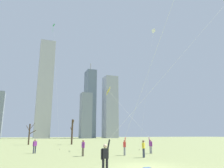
{
  "coord_description": "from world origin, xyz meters",
  "views": [
    {
      "loc": [
        -7.8,
        -13.93,
        2.11
      ],
      "look_at": [
        0.0,
        6.0,
        7.18
      ],
      "focal_mm": 34.58,
      "sensor_mm": 36.0,
      "label": 1
    }
  ],
  "objects_px": {
    "bystander_strolling_midfield": "(83,147)",
    "kite_flyer_far_back_orange": "(149,102)",
    "bystander_far_off_by_trees": "(35,145)",
    "kite_flyer_foreground_left_yellow": "(137,128)",
    "bystander_watching_nearby": "(144,148)",
    "distant_kite_high_overhead_green": "(54,40)",
    "bare_tree_rightmost": "(29,134)",
    "bare_tree_left_of_center": "(72,131)",
    "kite_flyer_midfield_right_blue": "(138,108)",
    "distant_kite_drifting_left_white": "(153,40)"
  },
  "relations": [
    {
      "from": "bystander_watching_nearby",
      "to": "bare_tree_rightmost",
      "type": "distance_m",
      "value": 34.42
    },
    {
      "from": "bystander_far_off_by_trees",
      "to": "distant_kite_drifting_left_white",
      "type": "height_order",
      "value": "distant_kite_drifting_left_white"
    },
    {
      "from": "kite_flyer_midfield_right_blue",
      "to": "distant_kite_high_overhead_green",
      "type": "distance_m",
      "value": 23.52
    },
    {
      "from": "kite_flyer_foreground_left_yellow",
      "to": "bystander_strolling_midfield",
      "type": "distance_m",
      "value": 7.95
    },
    {
      "from": "kite_flyer_foreground_left_yellow",
      "to": "distant_kite_drifting_left_white",
      "type": "relative_size",
      "value": 0.42
    },
    {
      "from": "kite_flyer_midfield_right_blue",
      "to": "distant_kite_drifting_left_white",
      "type": "xyz_separation_m",
      "value": [
        11.13,
        14.12,
        15.01
      ]
    },
    {
      "from": "kite_flyer_midfield_right_blue",
      "to": "bystander_watching_nearby",
      "type": "xyz_separation_m",
      "value": [
        1.15,
        1.15,
        -3.64
      ]
    },
    {
      "from": "bystander_strolling_midfield",
      "to": "distant_kite_high_overhead_green",
      "type": "xyz_separation_m",
      "value": [
        -2.3,
        13.53,
        17.28
      ]
    },
    {
      "from": "bystander_strolling_midfield",
      "to": "bare_tree_rightmost",
      "type": "xyz_separation_m",
      "value": [
        -4.82,
        29.48,
        1.5
      ]
    },
    {
      "from": "kite_flyer_far_back_orange",
      "to": "bystander_far_off_by_trees",
      "type": "bearing_deg",
      "value": 110.15
    },
    {
      "from": "distant_kite_high_overhead_green",
      "to": "bare_tree_rightmost",
      "type": "distance_m",
      "value": 22.58
    },
    {
      "from": "bystander_far_off_by_trees",
      "to": "distant_kite_high_overhead_green",
      "type": "distance_m",
      "value": 19.24
    },
    {
      "from": "kite_flyer_foreground_left_yellow",
      "to": "bystander_strolling_midfield",
      "type": "bearing_deg",
      "value": -164.4
    },
    {
      "from": "kite_flyer_foreground_left_yellow",
      "to": "distant_kite_high_overhead_green",
      "type": "bearing_deg",
      "value": 130.19
    },
    {
      "from": "bystander_strolling_midfield",
      "to": "distant_kite_high_overhead_green",
      "type": "bearing_deg",
      "value": 99.65
    },
    {
      "from": "distant_kite_high_overhead_green",
      "to": "bare_tree_rightmost",
      "type": "height_order",
      "value": "distant_kite_high_overhead_green"
    },
    {
      "from": "kite_flyer_midfield_right_blue",
      "to": "kite_flyer_foreground_left_yellow",
      "type": "relative_size",
      "value": 1.63
    },
    {
      "from": "kite_flyer_foreground_left_yellow",
      "to": "distant_kite_high_overhead_green",
      "type": "xyz_separation_m",
      "value": [
        -9.68,
        11.46,
        15.19
      ]
    },
    {
      "from": "kite_flyer_midfield_right_blue",
      "to": "bare_tree_left_of_center",
      "type": "bearing_deg",
      "value": 89.56
    },
    {
      "from": "kite_flyer_midfield_right_blue",
      "to": "bare_tree_left_of_center",
      "type": "distance_m",
      "value": 32.19
    },
    {
      "from": "bystander_strolling_midfield",
      "to": "distant_kite_high_overhead_green",
      "type": "distance_m",
      "value": 22.06
    },
    {
      "from": "kite_flyer_far_back_orange",
      "to": "distant_kite_high_overhead_green",
      "type": "distance_m",
      "value": 28.39
    },
    {
      "from": "kite_flyer_far_back_orange",
      "to": "distant_kite_high_overhead_green",
      "type": "height_order",
      "value": "distant_kite_high_overhead_green"
    },
    {
      "from": "bare_tree_left_of_center",
      "to": "kite_flyer_midfield_right_blue",
      "type": "bearing_deg",
      "value": -90.44
    },
    {
      "from": "kite_flyer_far_back_orange",
      "to": "bystander_far_off_by_trees",
      "type": "height_order",
      "value": "kite_flyer_far_back_orange"
    },
    {
      "from": "kite_flyer_midfield_right_blue",
      "to": "distant_kite_drifting_left_white",
      "type": "distance_m",
      "value": 23.42
    },
    {
      "from": "distant_kite_high_overhead_green",
      "to": "bystander_far_off_by_trees",
      "type": "bearing_deg",
      "value": -105.05
    },
    {
      "from": "distant_kite_drifting_left_white",
      "to": "bare_tree_rightmost",
      "type": "bearing_deg",
      "value": 134.99
    },
    {
      "from": "bystander_strolling_midfield",
      "to": "bare_tree_rightmost",
      "type": "relative_size",
      "value": 0.35
    },
    {
      "from": "bystander_far_off_by_trees",
      "to": "kite_flyer_foreground_left_yellow",
      "type": "bearing_deg",
      "value": -15.46
    },
    {
      "from": "kite_flyer_far_back_orange",
      "to": "bystander_strolling_midfield",
      "type": "distance_m",
      "value": 11.4
    },
    {
      "from": "kite_flyer_foreground_left_yellow",
      "to": "bare_tree_left_of_center",
      "type": "height_order",
      "value": "kite_flyer_foreground_left_yellow"
    },
    {
      "from": "kite_flyer_foreground_left_yellow",
      "to": "bystander_far_off_by_trees",
      "type": "bearing_deg",
      "value": 164.54
    },
    {
      "from": "kite_flyer_foreground_left_yellow",
      "to": "distant_kite_drifting_left_white",
      "type": "bearing_deg",
      "value": 44.09
    },
    {
      "from": "kite_flyer_far_back_orange",
      "to": "bare_tree_rightmost",
      "type": "xyz_separation_m",
      "value": [
        -6.27,
        40.32,
        -1.71
      ]
    },
    {
      "from": "bystander_strolling_midfield",
      "to": "bare_tree_left_of_center",
      "type": "bearing_deg",
      "value": 81.29
    },
    {
      "from": "kite_flyer_far_back_orange",
      "to": "distant_kite_drifting_left_white",
      "type": "height_order",
      "value": "distant_kite_drifting_left_white"
    },
    {
      "from": "kite_flyer_midfield_right_blue",
      "to": "bystander_far_off_by_trees",
      "type": "relative_size",
      "value": 9.39
    },
    {
      "from": "bystander_watching_nearby",
      "to": "distant_kite_high_overhead_green",
      "type": "xyz_separation_m",
      "value": [
        -7.43,
        16.96,
        17.28
      ]
    },
    {
      "from": "bystander_watching_nearby",
      "to": "bare_tree_rightmost",
      "type": "relative_size",
      "value": 0.35
    },
    {
      "from": "kite_flyer_far_back_orange",
      "to": "distant_kite_drifting_left_white",
      "type": "relative_size",
      "value": 0.77
    },
    {
      "from": "bystander_watching_nearby",
      "to": "bystander_strolling_midfield",
      "type": "distance_m",
      "value": 6.17
    },
    {
      "from": "kite_flyer_far_back_orange",
      "to": "kite_flyer_midfield_right_blue",
      "type": "height_order",
      "value": "kite_flyer_far_back_orange"
    },
    {
      "from": "kite_flyer_far_back_orange",
      "to": "kite_flyer_midfield_right_blue",
      "type": "distance_m",
      "value": 6.77
    },
    {
      "from": "bystander_far_off_by_trees",
      "to": "bystander_strolling_midfield",
      "type": "relative_size",
      "value": 1.0
    },
    {
      "from": "bystander_far_off_by_trees",
      "to": "bare_tree_left_of_center",
      "type": "distance_m",
      "value": 23.97
    },
    {
      "from": "kite_flyer_midfield_right_blue",
      "to": "bare_tree_left_of_center",
      "type": "height_order",
      "value": "kite_flyer_midfield_right_blue"
    },
    {
      "from": "bystander_watching_nearby",
      "to": "bare_tree_left_of_center",
      "type": "relative_size",
      "value": 0.29
    },
    {
      "from": "bystander_strolling_midfield",
      "to": "kite_flyer_far_back_orange",
      "type": "bearing_deg",
      "value": -82.41
    },
    {
      "from": "bystander_far_off_by_trees",
      "to": "bare_tree_left_of_center",
      "type": "xyz_separation_m",
      "value": [
        8.72,
        22.22,
        2.1
      ]
    }
  ]
}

